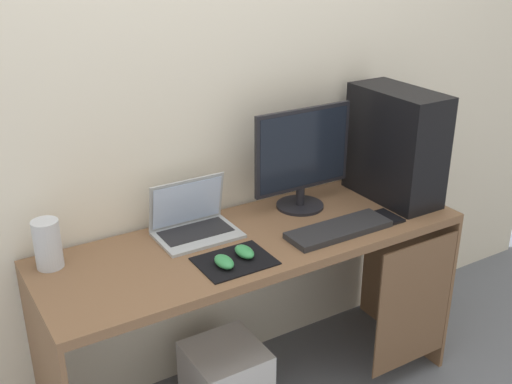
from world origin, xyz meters
The scene contains 12 objects.
wall_back centered at (0.00, 0.32, 1.30)m, with size 4.00×0.05×2.60m.
desk centered at (0.02, -0.01, 0.62)m, with size 1.64×0.55×0.76m.
pc_tower centered at (0.69, 0.02, 1.00)m, with size 0.20×0.42×0.47m, color black.
monitor centered at (0.29, 0.12, 0.98)m, with size 0.44×0.20×0.42m.
laptop centered at (-0.19, 0.14, 0.80)m, with size 0.30×0.22×0.21m.
speaker centered at (-0.72, 0.17, 0.85)m, with size 0.09×0.09×0.17m, color #B7BCC6.
keyboard centered at (0.28, -0.14, 0.77)m, with size 0.42×0.14×0.02m, color #232326.
mousepad centered at (-0.16, -0.13, 0.76)m, with size 0.26×0.20×0.01m, color black.
mouse_left centered at (-0.12, -0.12, 0.78)m, with size 0.06×0.10×0.03m, color #338C4C.
mouse_right centered at (-0.21, -0.14, 0.78)m, with size 0.06×0.10×0.03m, color #338C4C.
cell_phone centered at (0.53, -0.14, 0.77)m, with size 0.07×0.13×0.01m, color black.
subwoofer centered at (-0.14, 0.00, 0.15)m, with size 0.29×0.29×0.29m, color silver.
Camera 1 is at (-1.08, -1.78, 1.83)m, focal length 43.56 mm.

